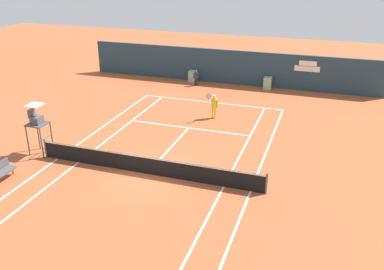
{
  "coord_description": "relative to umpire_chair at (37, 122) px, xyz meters",
  "views": [
    {
      "loc": [
        8.06,
        -16.81,
        10.17
      ],
      "look_at": [
        1.17,
        3.64,
        0.8
      ],
      "focal_mm": 38.92,
      "sensor_mm": 36.0,
      "label": 1
    }
  ],
  "objects": [
    {
      "name": "ground_plane",
      "position": [
        6.55,
        0.28,
        -1.88
      ],
      "size": [
        80.0,
        80.0,
        0.01
      ],
      "color": "#A8512D"
    },
    {
      "name": "tennis_net",
      "position": [
        6.55,
        -0.29,
        -1.37
      ],
      "size": [
        12.1,
        0.1,
        1.07
      ],
      "color": "#4C4C51",
      "rests_on": "ground_plane"
    },
    {
      "name": "sponsor_back_wall",
      "position": [
        6.57,
        16.68,
        -0.49
      ],
      "size": [
        25.0,
        1.02,
        2.88
      ],
      "color": "#233D4C",
      "rests_on": "ground_plane"
    },
    {
      "name": "umpire_chair",
      "position": [
        0.0,
        0.0,
        0.0
      ],
      "size": [
        1.0,
        1.0,
        2.87
      ],
      "rotation": [
        0.0,
        0.0,
        -1.57
      ],
      "color": "#47474C",
      "rests_on": "ground_plane"
    },
    {
      "name": "player_bench",
      "position": [
        0.06,
        -3.01,
        -1.37
      ],
      "size": [
        0.54,
        1.18,
        0.88
      ],
      "rotation": [
        0.0,
        0.0,
        -1.57
      ],
      "color": "#38383D",
      "rests_on": "ground_plane"
    },
    {
      "name": "player_on_baseline",
      "position": [
        7.6,
        8.29,
        -0.91
      ],
      "size": [
        0.67,
        0.67,
        1.84
      ],
      "rotation": [
        0.0,
        0.0,
        3.09
      ],
      "color": "yellow",
      "rests_on": "ground_plane"
    },
    {
      "name": "ball_kid_left_post",
      "position": [
        4.09,
        15.17,
        -1.12
      ],
      "size": [
        0.44,
        0.2,
        1.33
      ],
      "rotation": [
        0.0,
        0.0,
        3.25
      ],
      "color": "black",
      "rests_on": "ground_plane"
    },
    {
      "name": "tennis_ball_by_sideline",
      "position": [
        8.84,
        9.52,
        -1.85
      ],
      "size": [
        0.07,
        0.07,
        0.07
      ],
      "primitive_type": "sphere",
      "color": "#CCE033",
      "rests_on": "ground_plane"
    },
    {
      "name": "tennis_ball_mid_court",
      "position": [
        2.12,
        4.52,
        -1.85
      ],
      "size": [
        0.07,
        0.07,
        0.07
      ],
      "primitive_type": "sphere",
      "color": "#CCE033",
      "rests_on": "ground_plane"
    },
    {
      "name": "tennis_ball_near_service_line",
      "position": [
        8.18,
        1.48,
        -1.85
      ],
      "size": [
        0.07,
        0.07,
        0.07
      ],
      "primitive_type": "sphere",
      "color": "#CCE033",
      "rests_on": "ground_plane"
    }
  ]
}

